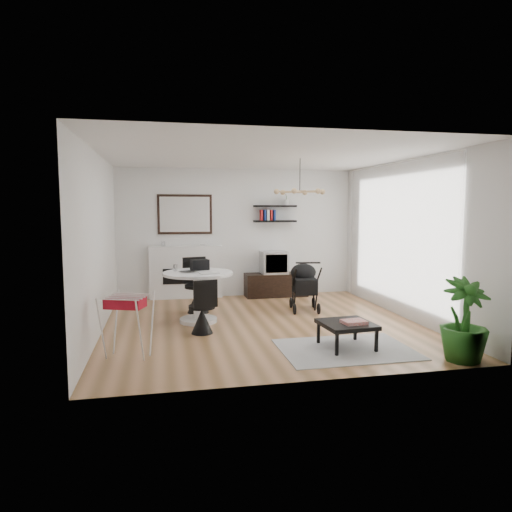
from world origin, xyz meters
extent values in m
plane|color=brown|center=(0.00, 0.00, 0.00)|extent=(5.00, 5.00, 0.00)
plane|color=white|center=(0.00, 0.00, 2.70)|extent=(5.00, 5.00, 0.00)
plane|color=white|center=(0.00, 2.50, 1.35)|extent=(5.00, 0.00, 5.00)
plane|color=white|center=(-2.50, 0.00, 1.35)|extent=(0.00, 5.00, 5.00)
plane|color=white|center=(2.50, 0.00, 1.35)|extent=(0.00, 5.00, 5.00)
cube|color=white|center=(2.40, 0.20, 1.35)|extent=(0.04, 3.60, 2.60)
cube|color=white|center=(-1.10, 2.42, 0.55)|extent=(1.50, 0.15, 1.10)
cube|color=black|center=(-1.10, 2.36, 0.48)|extent=(0.95, 0.06, 0.32)
cube|color=black|center=(-1.10, 2.48, 1.75)|extent=(1.12, 0.03, 0.82)
cube|color=white|center=(-1.10, 2.46, 1.75)|extent=(1.02, 0.01, 0.72)
cube|color=black|center=(0.79, 2.37, 1.60)|extent=(0.90, 0.25, 0.04)
cube|color=black|center=(0.79, 2.37, 1.92)|extent=(0.90, 0.25, 0.04)
cube|color=black|center=(0.79, 2.26, 0.25)|extent=(1.32, 0.46, 0.49)
cube|color=#BDBDBF|center=(0.75, 2.26, 0.73)|extent=(0.54, 0.47, 0.47)
cube|color=black|center=(0.75, 2.03, 0.73)|extent=(0.46, 0.01, 0.38)
cylinder|color=white|center=(-1.01, 0.35, 0.03)|extent=(0.62, 0.62, 0.07)
cylinder|color=white|center=(-1.01, 0.35, 0.43)|extent=(0.15, 0.15, 0.73)
cylinder|color=white|center=(-1.01, 0.35, 0.81)|extent=(1.14, 1.14, 0.04)
imported|color=black|center=(-1.15, 0.32, 0.85)|extent=(0.35, 0.28, 0.02)
cube|color=black|center=(-0.96, 0.61, 0.92)|extent=(0.33, 0.24, 0.18)
cube|color=silver|center=(-0.85, 0.19, 0.84)|extent=(0.34, 0.29, 0.01)
cylinder|color=white|center=(-1.37, 0.55, 0.89)|extent=(0.07, 0.07, 0.11)
cylinder|color=black|center=(-0.96, 1.04, 0.48)|extent=(0.47, 0.47, 0.05)
cone|color=black|center=(-0.96, 1.04, 0.22)|extent=(0.38, 0.38, 0.45)
cube|color=black|center=(-1.01, 1.25, 0.75)|extent=(0.43, 0.13, 0.48)
cylinder|color=black|center=(-1.01, -0.35, 0.41)|extent=(0.40, 0.40, 0.05)
cone|color=black|center=(-1.01, -0.35, 0.19)|extent=(0.33, 0.33, 0.38)
cube|color=black|center=(-0.97, -0.52, 0.63)|extent=(0.36, 0.12, 0.41)
cube|color=maroon|center=(-2.02, -1.27, 0.71)|extent=(0.52, 0.41, 0.12)
cube|color=black|center=(0.97, 0.82, 0.47)|extent=(0.48, 0.64, 0.27)
ellipsoid|color=black|center=(1.00, 0.99, 0.69)|extent=(0.47, 0.47, 0.33)
cylinder|color=black|center=(0.91, 0.45, 0.93)|extent=(0.43, 0.10, 0.03)
torus|color=black|center=(0.80, 1.12, 0.09)|extent=(0.08, 0.21, 0.21)
torus|color=black|center=(1.23, 1.05, 0.09)|extent=(0.08, 0.21, 0.21)
torus|color=black|center=(0.71, 0.58, 0.09)|extent=(0.08, 0.21, 0.21)
torus|color=black|center=(1.14, 0.51, 0.09)|extent=(0.08, 0.21, 0.21)
cube|color=gray|center=(0.80, -1.53, 0.01)|extent=(1.74, 1.26, 0.01)
cube|color=black|center=(0.83, -1.46, 0.32)|extent=(0.71, 0.71, 0.06)
cube|color=black|center=(0.57, -1.77, 0.15)|extent=(0.04, 0.04, 0.28)
cube|color=black|center=(1.14, -1.72, 0.15)|extent=(0.04, 0.04, 0.28)
cube|color=black|center=(0.53, -1.20, 0.15)|extent=(0.04, 0.04, 0.28)
cube|color=black|center=(1.09, -1.16, 0.15)|extent=(0.04, 0.04, 0.28)
cube|color=#D83E36|center=(0.90, -1.54, 0.37)|extent=(0.33, 0.27, 0.04)
imported|color=#205919|center=(2.03, -2.24, 0.52)|extent=(0.60, 0.60, 1.03)
camera|label=1|loc=(-1.57, -7.08, 1.88)|focal=32.00mm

